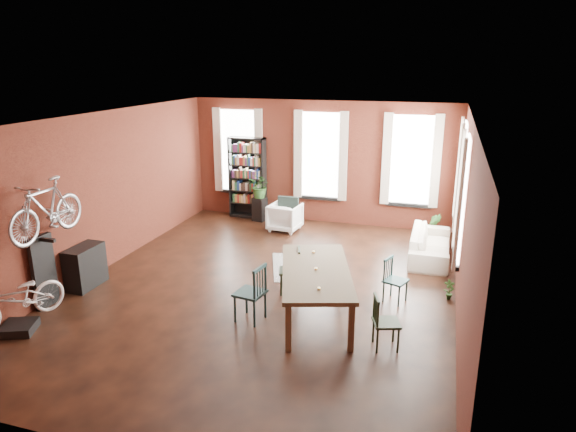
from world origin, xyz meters
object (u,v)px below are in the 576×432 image
at_px(dining_chair_b, 290,271).
at_px(console_table, 85,267).
at_px(white_armchair, 285,216).
at_px(bicycle_floor, 13,277).
at_px(bookshelf, 248,178).
at_px(bike_trainer, 19,328).
at_px(dining_table, 316,293).
at_px(plant_stand, 260,209).
at_px(dining_chair_a, 250,293).
at_px(dining_chair_c, 386,322).
at_px(dining_chair_d, 396,281).
at_px(cream_sofa, 431,240).

distance_m(dining_chair_b, console_table, 3.91).
distance_m(white_armchair, bicycle_floor, 6.65).
relative_size(bookshelf, console_table, 2.75).
bearing_deg(white_armchair, bike_trainer, 73.93).
distance_m(white_armchair, bike_trainer, 6.66).
height_order(dining_table, dining_chair_b, dining_chair_b).
distance_m(dining_table, bicycle_floor, 4.80).
relative_size(plant_stand, bicycle_floor, 0.40).
relative_size(dining_chair_b, white_armchair, 1.12).
bearing_deg(dining_table, dining_chair_a, -171.37).
bearing_deg(dining_chair_c, bicycle_floor, 83.67).
height_order(dining_chair_d, bike_trainer, dining_chair_d).
distance_m(bookshelf, bicycle_floor, 7.07).
height_order(bike_trainer, plant_stand, plant_stand).
bearing_deg(white_armchair, dining_chair_c, 128.73).
height_order(console_table, bicycle_floor, bicycle_floor).
height_order(white_armchair, cream_sofa, cream_sofa).
bearing_deg(dining_chair_a, cream_sofa, 153.71).
bearing_deg(bookshelf, dining_chair_d, -42.82).
xyz_separation_m(cream_sofa, bike_trainer, (-6.12, -5.30, -0.34)).
xyz_separation_m(bookshelf, bicycle_floor, (-1.15, -6.98, -0.16)).
height_order(dining_chair_b, bookshelf, bookshelf).
relative_size(dining_chair_d, console_table, 1.01).
bearing_deg(dining_chair_a, bike_trainer, -57.14).
xyz_separation_m(dining_chair_d, console_table, (-5.72, -1.09, -0.00)).
bearing_deg(dining_chair_b, dining_chair_d, 78.89).
distance_m(plant_stand, bicycle_floor, 6.95).
bearing_deg(console_table, dining_chair_c, -5.23).
bearing_deg(bicycle_floor, dining_chair_a, 40.89).
height_order(dining_chair_a, dining_chair_d, dining_chair_a).
bearing_deg(bike_trainer, console_table, 93.34).
bearing_deg(bookshelf, dining_table, -57.54).
bearing_deg(bike_trainer, dining_chair_a, 23.55).
bearing_deg(bookshelf, bicycle_floor, -99.36).
height_order(dining_table, cream_sofa, dining_table).
bearing_deg(cream_sofa, console_table, 119.33).
height_order(dining_chair_a, cream_sofa, dining_chair_a).
height_order(bookshelf, bike_trainer, bookshelf).
bearing_deg(dining_chair_c, dining_chair_d, -17.89).
relative_size(dining_chair_a, bookshelf, 0.45).
xyz_separation_m(bookshelf, cream_sofa, (4.95, -1.70, -0.69)).
xyz_separation_m(dining_table, cream_sofa, (1.74, 3.34, -0.01)).
relative_size(dining_chair_d, bookshelf, 0.37).
xyz_separation_m(bookshelf, console_table, (-1.28, -5.20, -0.70)).
relative_size(bookshelf, cream_sofa, 1.06).
relative_size(dining_chair_a, bike_trainer, 2.00).
bearing_deg(dining_chair_a, dining_table, 125.40).
relative_size(dining_chair_b, bookshelf, 0.39).
bearing_deg(dining_table, dining_chair_c, -46.02).
bearing_deg(plant_stand, bicycle_floor, -103.19).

